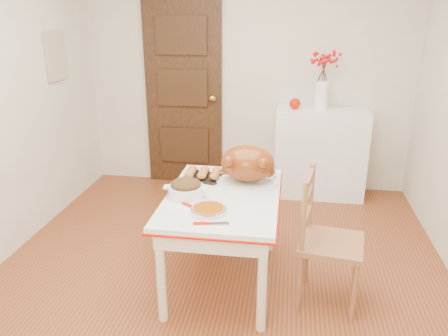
% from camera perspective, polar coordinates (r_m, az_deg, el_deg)
% --- Properties ---
extents(floor, '(3.50, 4.00, 0.00)m').
position_cam_1_polar(floor, '(3.43, -0.81, -14.29)').
color(floor, '#632D14').
rests_on(floor, ground).
extents(wall_back, '(3.50, 0.00, 2.50)m').
position_cam_1_polar(wall_back, '(4.86, 3.03, 11.92)').
color(wall_back, beige).
rests_on(wall_back, ground).
extents(wall_front, '(3.50, 0.00, 2.50)m').
position_cam_1_polar(wall_front, '(1.14, -18.46, -17.60)').
color(wall_front, beige).
rests_on(wall_front, ground).
extents(door_back, '(0.85, 0.06, 2.06)m').
position_cam_1_polar(door_back, '(4.98, -5.20, 9.51)').
color(door_back, black).
rests_on(door_back, ground).
extents(photo_board, '(0.03, 0.35, 0.45)m').
position_cam_1_polar(photo_board, '(4.58, -20.76, 13.36)').
color(photo_board, beige).
rests_on(photo_board, ground).
extents(sideboard, '(0.94, 0.42, 0.94)m').
position_cam_1_polar(sideboard, '(4.81, 12.19, 1.84)').
color(sideboard, white).
rests_on(sideboard, floor).
extents(kitchen_table, '(0.80, 1.16, 0.70)m').
position_cam_1_polar(kitchen_table, '(3.26, -0.13, -9.06)').
color(kitchen_table, silver).
rests_on(kitchen_table, floor).
extents(chair_oak, '(0.47, 0.47, 0.93)m').
position_cam_1_polar(chair_oak, '(3.08, 13.67, -9.03)').
color(chair_oak, '#976140').
rests_on(chair_oak, floor).
extents(berry_vase, '(0.32, 0.32, 0.62)m').
position_cam_1_polar(berry_vase, '(4.63, 12.56, 11.03)').
color(berry_vase, white).
rests_on(berry_vase, sideboard).
extents(apple, '(0.11, 0.11, 0.11)m').
position_cam_1_polar(apple, '(4.67, 9.09, 8.17)').
color(apple, '#CB1000').
rests_on(apple, sideboard).
extents(turkey_platter, '(0.56, 0.51, 0.29)m').
position_cam_1_polar(turkey_platter, '(3.24, 3.08, 0.33)').
color(turkey_platter, brown).
rests_on(turkey_platter, kitchen_table).
extents(pumpkin_pie, '(0.26, 0.26, 0.05)m').
position_cam_1_polar(pumpkin_pie, '(2.84, -2.01, -5.27)').
color(pumpkin_pie, '#894005').
rests_on(pumpkin_pie, kitchen_table).
extents(stuffing_dish, '(0.35, 0.29, 0.12)m').
position_cam_1_polar(stuffing_dish, '(3.06, -4.91, -2.62)').
color(stuffing_dish, brown).
rests_on(stuffing_dish, kitchen_table).
extents(rolls_tray, '(0.32, 0.28, 0.07)m').
position_cam_1_polar(rolls_tray, '(3.38, -2.67, -0.74)').
color(rolls_tray, '#A46328').
rests_on(rolls_tray, kitchen_table).
extents(pie_server, '(0.22, 0.10, 0.01)m').
position_cam_1_polar(pie_server, '(2.70, -1.68, -7.10)').
color(pie_server, silver).
rests_on(pie_server, kitchen_table).
extents(carving_knife, '(0.22, 0.17, 0.01)m').
position_cam_1_polar(carving_knife, '(2.90, -3.84, -5.09)').
color(carving_knife, silver).
rests_on(carving_knife, kitchen_table).
extents(drinking_glass, '(0.08, 0.08, 0.11)m').
position_cam_1_polar(drinking_glass, '(3.49, 1.83, 0.28)').
color(drinking_glass, white).
rests_on(drinking_glass, kitchen_table).
extents(shaker_pair, '(0.10, 0.07, 0.09)m').
position_cam_1_polar(shaker_pair, '(3.42, 5.95, -0.42)').
color(shaker_pair, white).
rests_on(shaker_pair, kitchen_table).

